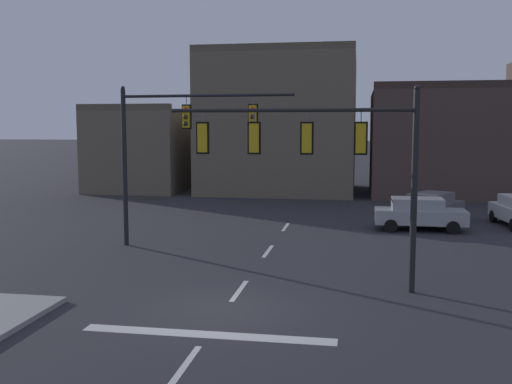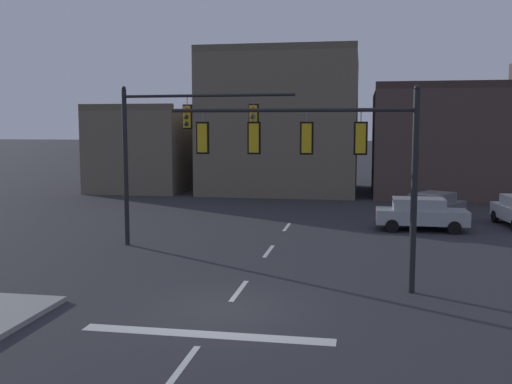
% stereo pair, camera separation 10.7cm
% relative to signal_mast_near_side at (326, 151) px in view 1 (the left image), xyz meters
% --- Properties ---
extents(ground_plane, '(400.00, 400.00, 0.00)m').
position_rel_signal_mast_near_side_xyz_m(ground_plane, '(-2.60, -2.65, -4.37)').
color(ground_plane, '#2B2B30').
extents(stop_bar_paint, '(6.40, 0.50, 0.01)m').
position_rel_signal_mast_near_side_xyz_m(stop_bar_paint, '(-2.60, -4.65, -4.36)').
color(stop_bar_paint, silver).
rests_on(stop_bar_paint, ground).
extents(lane_centreline, '(0.16, 26.40, 0.01)m').
position_rel_signal_mast_near_side_xyz_m(lane_centreline, '(-2.60, -0.65, -4.36)').
color(lane_centreline, silver).
rests_on(lane_centreline, ground).
extents(signal_mast_near_side, '(7.65, 0.55, 6.37)m').
position_rel_signal_mast_near_side_xyz_m(signal_mast_near_side, '(0.00, 0.00, 0.00)').
color(signal_mast_near_side, black).
rests_on(signal_mast_near_side, ground).
extents(signal_mast_far_side, '(7.44, 0.64, 6.83)m').
position_rel_signal_mast_near_side_xyz_m(signal_mast_far_side, '(-6.72, 5.46, 0.33)').
color(signal_mast_far_side, black).
rests_on(signal_mast_far_side, ground).
extents(car_lot_middle, '(3.86, 4.69, 1.61)m').
position_rel_signal_mast_near_side_xyz_m(car_lot_middle, '(4.92, 14.09, -3.51)').
color(car_lot_middle, slate).
rests_on(car_lot_middle, ground).
extents(car_lot_farside, '(4.46, 1.93, 1.61)m').
position_rel_signal_mast_near_side_xyz_m(car_lot_farside, '(4.03, 11.55, -3.51)').
color(car_lot_farside, '#9EA0A5').
rests_on(car_lot_farside, ground).
extents(building_row, '(54.59, 11.72, 11.04)m').
position_rel_signal_mast_near_side_xyz_m(building_row, '(9.89, 28.60, 0.42)').
color(building_row, '#665B4C').
rests_on(building_row, ground).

